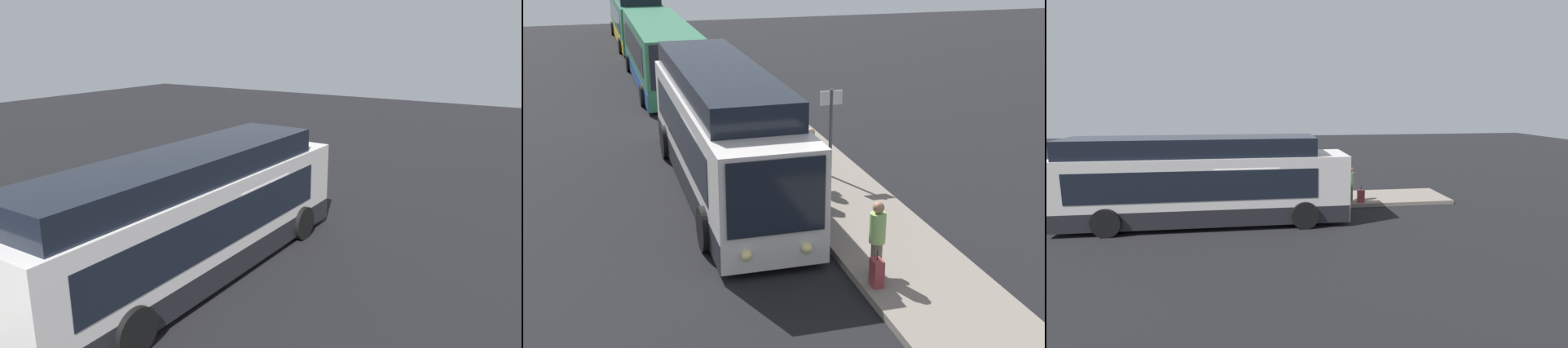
% 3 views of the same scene
% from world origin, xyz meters
% --- Properties ---
extents(ground, '(80.00, 80.00, 0.00)m').
position_xyz_m(ground, '(0.00, 0.00, 0.00)').
color(ground, black).
extents(platform, '(20.00, 2.83, 0.18)m').
position_xyz_m(platform, '(0.00, 3.01, 0.09)').
color(platform, slate).
rests_on(platform, ground).
extents(bus_lead, '(11.67, 2.78, 3.59)m').
position_xyz_m(bus_lead, '(-1.76, 0.05, 1.64)').
color(bus_lead, silver).
rests_on(bus_lead, ground).
extents(bus_second, '(12.22, 2.83, 2.98)m').
position_xyz_m(bus_second, '(-16.83, 0.05, 1.47)').
color(bus_second, '#2D704C').
rests_on(bus_second, ground).
extents(bus_third, '(12.04, 2.87, 3.63)m').
position_xyz_m(bus_third, '(-30.38, 0.05, 1.62)').
color(bus_third, '#2D704C').
rests_on(bus_third, ground).
extents(passenger_boarding, '(0.60, 0.48, 1.70)m').
position_xyz_m(passenger_boarding, '(4.88, 2.08, 1.10)').
color(passenger_boarding, '#6B604C').
rests_on(passenger_boarding, platform).
extents(passenger_waiting, '(0.68, 0.55, 1.63)m').
position_xyz_m(passenger_waiting, '(0.25, 2.01, 1.04)').
color(passenger_waiting, '#2D2D33').
rests_on(passenger_waiting, platform).
extents(passenger_with_bags, '(0.38, 0.55, 1.78)m').
position_xyz_m(passenger_with_bags, '(-0.75, 2.39, 1.14)').
color(passenger_with_bags, '#4C476B').
rests_on(passenger_with_bags, platform).
extents(suitcase, '(0.33, 0.22, 0.84)m').
position_xyz_m(suitcase, '(5.37, 1.89, 0.48)').
color(suitcase, maroon).
rests_on(suitcase, platform).
extents(sign_post, '(0.10, 0.68, 2.67)m').
position_xyz_m(sign_post, '(-1.53, 3.26, 1.84)').
color(sign_post, '#4C4C51').
rests_on(sign_post, platform).
extents(trash_bin, '(0.44, 0.44, 0.65)m').
position_xyz_m(trash_bin, '(-3.82, 2.58, 0.50)').
color(trash_bin, '#3F3F44').
rests_on(trash_bin, platform).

